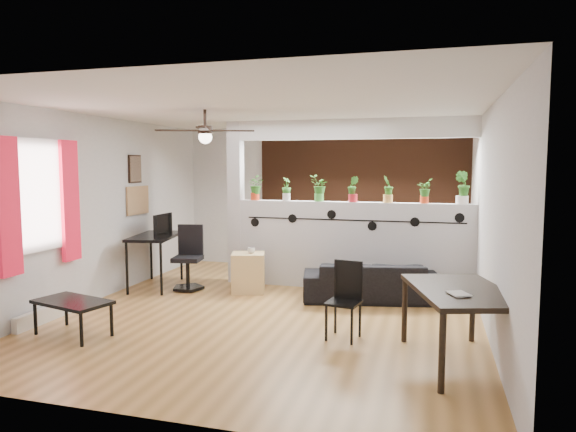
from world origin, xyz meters
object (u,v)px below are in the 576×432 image
at_px(computer_desk, 155,240).
at_px(potted_plant_2, 319,187).
at_px(potted_plant_1, 286,188).
at_px(sofa, 371,282).
at_px(potted_plant_4, 388,188).
at_px(cup, 251,250).
at_px(potted_plant_6, 462,187).
at_px(office_chair, 189,262).
at_px(potted_plant_0, 255,187).
at_px(cube_shelf, 248,273).
at_px(ceiling_fan, 205,133).
at_px(potted_plant_5, 425,190).
at_px(dining_table, 460,297).
at_px(folding_chair, 346,293).
at_px(potted_plant_3, 353,188).
at_px(coffee_table, 73,304).

bearing_deg(computer_desk, potted_plant_2, 15.71).
height_order(potted_plant_1, sofa, potted_plant_1).
relative_size(potted_plant_4, cup, 3.64).
bearing_deg(potted_plant_6, office_chair, -169.97).
bearing_deg(office_chair, potted_plant_2, 20.51).
bearing_deg(potted_plant_0, potted_plant_6, 0.00).
bearing_deg(sofa, computer_desk, -10.10).
bearing_deg(potted_plant_6, cube_shelf, -168.59).
distance_m(ceiling_fan, potted_plant_2, 2.23).
relative_size(potted_plant_2, potted_plant_5, 1.12).
relative_size(potted_plant_5, cup, 3.24).
height_order(cube_shelf, cup, cup).
bearing_deg(potted_plant_4, cube_shelf, -162.88).
xyz_separation_m(cup, dining_table, (2.88, -2.11, 0.02)).
bearing_deg(potted_plant_0, sofa, -16.83).
distance_m(potted_plant_4, computer_desk, 3.68).
bearing_deg(office_chair, folding_chair, -29.77).
distance_m(potted_plant_2, cube_shelf, 1.70).
bearing_deg(folding_chair, potted_plant_3, 96.96).
relative_size(potted_plant_0, potted_plant_5, 1.10).
xyz_separation_m(ceiling_fan, sofa, (1.96, 1.21, -2.05)).
bearing_deg(computer_desk, ceiling_fan, -38.41).
height_order(potted_plant_1, cube_shelf, potted_plant_1).
xyz_separation_m(potted_plant_1, potted_plant_4, (1.58, -0.00, 0.02)).
bearing_deg(coffee_table, dining_table, 4.22).
bearing_deg(folding_chair, potted_plant_2, 109.62).
bearing_deg(potted_plant_6, potted_plant_4, -180.00).
height_order(potted_plant_5, coffee_table, potted_plant_5).
bearing_deg(dining_table, potted_plant_3, 117.99).
relative_size(potted_plant_5, office_chair, 0.37).
bearing_deg(potted_plant_2, dining_table, -54.07).
xyz_separation_m(potted_plant_1, potted_plant_6, (2.63, 0.00, 0.06)).
relative_size(potted_plant_2, cube_shelf, 0.69).
height_order(folding_chair, coffee_table, folding_chair).
relative_size(potted_plant_5, potted_plant_6, 0.76).
distance_m(potted_plant_0, potted_plant_2, 1.05).
xyz_separation_m(sofa, computer_desk, (-3.35, -0.11, 0.48)).
height_order(ceiling_fan, potted_plant_1, ceiling_fan).
height_order(potted_plant_0, potted_plant_1, potted_plant_0).
xyz_separation_m(potted_plant_0, office_chair, (-0.84, -0.71, -1.13)).
xyz_separation_m(potted_plant_0, folding_chair, (1.85, -2.25, -1.06)).
distance_m(potted_plant_3, potted_plant_6, 1.58).
relative_size(potted_plant_5, coffee_table, 0.38).
bearing_deg(potted_plant_5, potted_plant_0, 180.00).
distance_m(ceiling_fan, potted_plant_4, 2.88).
height_order(ceiling_fan, potted_plant_2, ceiling_fan).
bearing_deg(computer_desk, office_chair, -1.29).
bearing_deg(dining_table, sofa, 117.05).
distance_m(potted_plant_4, office_chair, 3.23).
xyz_separation_m(ceiling_fan, potted_plant_4, (2.13, 1.80, -0.75)).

